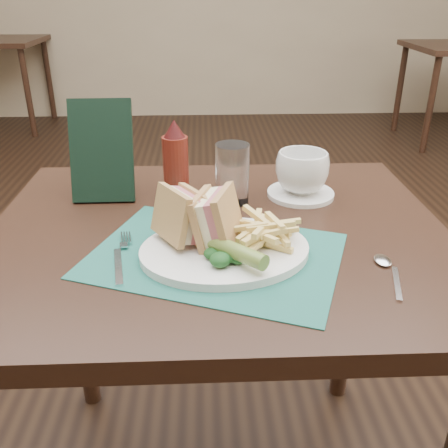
# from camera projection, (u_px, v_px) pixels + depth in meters

# --- Properties ---
(floor) EXTENTS (7.00, 7.00, 0.00)m
(floor) POSITION_uv_depth(u_px,v_px,m) (215.00, 355.00, 1.76)
(floor) COLOR black
(floor) RESTS_ON ground
(wall_back) EXTENTS (6.00, 0.00, 6.00)m
(wall_back) POSITION_uv_depth(u_px,v_px,m) (205.00, 115.00, 4.90)
(wall_back) COLOR tan
(wall_back) RESTS_ON ground
(table_main) EXTENTS (0.90, 0.75, 0.75)m
(table_main) POSITION_uv_depth(u_px,v_px,m) (219.00, 375.00, 1.14)
(table_main) COLOR black
(table_main) RESTS_ON ground
(placemat) EXTENTS (0.51, 0.44, 0.00)m
(placemat) POSITION_uv_depth(u_px,v_px,m) (215.00, 255.00, 0.88)
(placemat) COLOR #1C5A4E
(placemat) RESTS_ON table_main
(plate) EXTENTS (0.33, 0.28, 0.01)m
(plate) POSITION_uv_depth(u_px,v_px,m) (225.00, 251.00, 0.88)
(plate) COLOR white
(plate) RESTS_ON placemat
(sandwich_half_a) EXTENTS (0.12, 0.12, 0.10)m
(sandwich_half_a) POSITION_uv_depth(u_px,v_px,m) (171.00, 218.00, 0.87)
(sandwich_half_a) COLOR tan
(sandwich_half_a) RESTS_ON plate
(sandwich_half_b) EXTENTS (0.10, 0.12, 0.10)m
(sandwich_half_b) POSITION_uv_depth(u_px,v_px,m) (205.00, 216.00, 0.87)
(sandwich_half_b) COLOR tan
(sandwich_half_b) RESTS_ON plate
(kale_garnish) EXTENTS (0.11, 0.08, 0.03)m
(kale_garnish) POSITION_uv_depth(u_px,v_px,m) (230.00, 254.00, 0.83)
(kale_garnish) COLOR #153A19
(kale_garnish) RESTS_ON plate
(pickle_spear) EXTENTS (0.10, 0.11, 0.03)m
(pickle_spear) POSITION_uv_depth(u_px,v_px,m) (236.00, 251.00, 0.82)
(pickle_spear) COLOR #58712B
(pickle_spear) RESTS_ON plate
(fries_pile) EXTENTS (0.18, 0.20, 0.05)m
(fries_pile) POSITION_uv_depth(u_px,v_px,m) (262.00, 229.00, 0.88)
(fries_pile) COLOR #E2C771
(fries_pile) RESTS_ON plate
(fork) EXTENTS (0.06, 0.17, 0.01)m
(fork) POSITION_uv_depth(u_px,v_px,m) (121.00, 255.00, 0.87)
(fork) COLOR silver
(fork) RESTS_ON placemat
(spoon) EXTENTS (0.07, 0.15, 0.01)m
(spoon) POSITION_uv_depth(u_px,v_px,m) (392.00, 273.00, 0.82)
(spoon) COLOR silver
(spoon) RESTS_ON table_main
(saucer) EXTENTS (0.20, 0.20, 0.01)m
(saucer) POSITION_uv_depth(u_px,v_px,m) (300.00, 194.00, 1.13)
(saucer) COLOR white
(saucer) RESTS_ON table_main
(coffee_cup) EXTENTS (0.16, 0.16, 0.09)m
(coffee_cup) POSITION_uv_depth(u_px,v_px,m) (302.00, 172.00, 1.10)
(coffee_cup) COLOR white
(coffee_cup) RESTS_ON saucer
(drinking_glass) EXTENTS (0.09, 0.09, 0.13)m
(drinking_glass) POSITION_uv_depth(u_px,v_px,m) (232.00, 174.00, 1.07)
(drinking_glass) COLOR white
(drinking_glass) RESTS_ON table_main
(ketchup_bottle) EXTENTS (0.06, 0.06, 0.19)m
(ketchup_bottle) POSITION_uv_depth(u_px,v_px,m) (176.00, 163.00, 1.05)
(ketchup_bottle) COLOR #59170F
(ketchup_bottle) RESTS_ON table_main
(check_presenter) EXTENTS (0.14, 0.08, 0.21)m
(check_presenter) POSITION_uv_depth(u_px,v_px,m) (102.00, 151.00, 1.08)
(check_presenter) COLOR black
(check_presenter) RESTS_ON table_main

